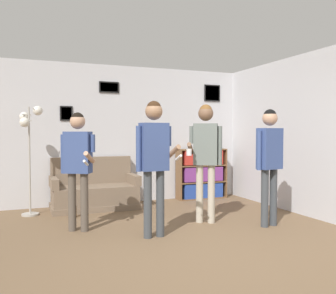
% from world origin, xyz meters
% --- Properties ---
extents(ground_plane, '(20.00, 20.00, 0.00)m').
position_xyz_m(ground_plane, '(0.00, 0.00, 0.00)').
color(ground_plane, brown).
extents(wall_back, '(7.36, 0.08, 2.70)m').
position_xyz_m(wall_back, '(0.00, 3.80, 1.35)').
color(wall_back, silver).
rests_on(wall_back, ground_plane).
extents(wall_right, '(0.06, 6.18, 2.70)m').
position_xyz_m(wall_right, '(2.51, 1.89, 1.35)').
color(wall_right, silver).
rests_on(wall_right, ground_plane).
extents(couch, '(1.55, 0.80, 0.93)m').
position_xyz_m(couch, '(-0.67, 3.39, 0.30)').
color(couch, '#7A6651').
rests_on(couch, ground_plane).
extents(bookshelf, '(1.07, 0.30, 1.04)m').
position_xyz_m(bookshelf, '(1.62, 3.58, 0.52)').
color(bookshelf, brown).
rests_on(bookshelf, ground_plane).
extents(floor_lamp, '(0.37, 0.40, 1.83)m').
position_xyz_m(floor_lamp, '(-1.78, 3.19, 1.35)').
color(floor_lamp, '#ADA89E').
rests_on(floor_lamp, ground_plane).
extents(person_player_foreground_left, '(0.44, 0.59, 1.67)m').
position_xyz_m(person_player_foreground_left, '(-1.17, 1.87, 1.02)').
color(person_player_foreground_left, brown).
rests_on(person_player_foreground_left, ground_plane).
extents(person_player_foreground_center, '(0.52, 0.47, 1.80)m').
position_xyz_m(person_player_foreground_center, '(-0.28, 1.19, 1.12)').
color(person_player_foreground_center, '#3D4247').
rests_on(person_player_foreground_center, ground_plane).
extents(person_watcher_holding_cup, '(0.60, 0.36, 1.82)m').
position_xyz_m(person_watcher_holding_cup, '(0.72, 1.66, 1.13)').
color(person_watcher_holding_cup, '#B7AD99').
rests_on(person_watcher_holding_cup, ground_plane).
extents(person_spectator_near_bookshelf, '(0.49, 0.26, 1.73)m').
position_xyz_m(person_spectator_near_bookshelf, '(1.50, 1.12, 1.07)').
color(person_spectator_near_bookshelf, '#3D4247').
rests_on(person_spectator_near_bookshelf, ground_plane).
extents(bottle_on_floor, '(0.07, 0.07, 0.26)m').
position_xyz_m(bottle_on_floor, '(-1.11, 2.77, 0.10)').
color(bottle_on_floor, brown).
rests_on(bottle_on_floor, ground_plane).
extents(drinking_cup, '(0.07, 0.07, 0.11)m').
position_xyz_m(drinking_cup, '(1.51, 3.59, 1.10)').
color(drinking_cup, blue).
rests_on(drinking_cup, bookshelf).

